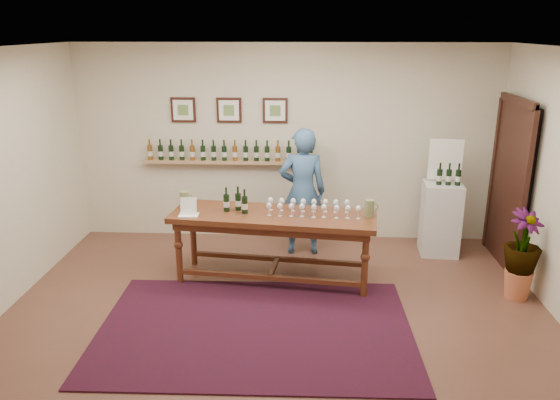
{
  "coord_description": "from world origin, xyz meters",
  "views": [
    {
      "loc": [
        0.3,
        -5.16,
        3.0
      ],
      "look_at": [
        0.0,
        0.8,
        1.1
      ],
      "focal_mm": 35.0,
      "sensor_mm": 36.0,
      "label": 1
    }
  ],
  "objects_px": {
    "display_pedestal": "(440,219)",
    "person": "(302,192)",
    "tasting_table": "(273,224)",
    "potted_plant": "(522,255)"
  },
  "relations": [
    {
      "from": "person",
      "to": "potted_plant",
      "type": "bearing_deg",
      "value": 149.94
    },
    {
      "from": "potted_plant",
      "to": "display_pedestal",
      "type": "bearing_deg",
      "value": 115.28
    },
    {
      "from": "tasting_table",
      "to": "person",
      "type": "relative_size",
      "value": 1.44
    },
    {
      "from": "potted_plant",
      "to": "person",
      "type": "relative_size",
      "value": 0.52
    },
    {
      "from": "display_pedestal",
      "to": "potted_plant",
      "type": "height_order",
      "value": "display_pedestal"
    },
    {
      "from": "display_pedestal",
      "to": "person",
      "type": "bearing_deg",
      "value": -177.64
    },
    {
      "from": "tasting_table",
      "to": "display_pedestal",
      "type": "relative_size",
      "value": 2.53
    },
    {
      "from": "tasting_table",
      "to": "person",
      "type": "height_order",
      "value": "person"
    },
    {
      "from": "display_pedestal",
      "to": "potted_plant",
      "type": "bearing_deg",
      "value": -64.72
    },
    {
      "from": "display_pedestal",
      "to": "person",
      "type": "height_order",
      "value": "person"
    }
  ]
}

